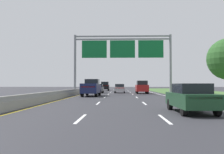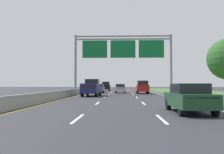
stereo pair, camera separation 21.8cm
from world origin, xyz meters
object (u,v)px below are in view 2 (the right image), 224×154
object	(u,v)px
car_silver_centre_lane_sedan	(120,88)
car_darkgreen_right_lane_sedan	(189,97)
pickup_truck_navy	(92,88)
car_black_left_lane_suv	(106,86)
car_grey_left_lane_sedan	(99,88)
overhead_sign_gantry	(123,52)
car_red_right_lane_suv	(142,87)

from	to	relation	value
car_silver_centre_lane_sedan	car_darkgreen_right_lane_sedan	bearing A→B (deg)	-171.95
pickup_truck_navy	car_black_left_lane_suv	xyz separation A→B (m)	(0.19, 26.31, 0.02)
pickup_truck_navy	car_grey_left_lane_sedan	world-z (taller)	pickup_truck_navy
overhead_sign_gantry	car_darkgreen_right_lane_sedan	world-z (taller)	overhead_sign_gantry
car_grey_left_lane_sedan	car_darkgreen_right_lane_sedan	world-z (taller)	same
overhead_sign_gantry	car_silver_centre_lane_sedan	xyz separation A→B (m)	(-0.43, 6.01, -5.71)
overhead_sign_gantry	car_black_left_lane_suv	bearing A→B (deg)	100.91
car_grey_left_lane_sedan	car_red_right_lane_suv	distance (m)	7.88
car_black_left_lane_suv	car_grey_left_lane_sedan	bearing A→B (deg)	177.95
car_darkgreen_right_lane_sedan	car_black_left_lane_suv	distance (m)	45.25
car_grey_left_lane_sedan	car_silver_centre_lane_sedan	world-z (taller)	same
pickup_truck_navy	car_red_right_lane_suv	bearing A→B (deg)	-36.93
car_darkgreen_right_lane_sedan	car_black_left_lane_suv	world-z (taller)	car_black_left_lane_suv
car_grey_left_lane_sedan	car_red_right_lane_suv	xyz separation A→B (m)	(7.44, -2.58, 0.28)
car_black_left_lane_suv	pickup_truck_navy	bearing A→B (deg)	178.92
pickup_truck_navy	car_darkgreen_right_lane_sedan	xyz separation A→B (m)	(7.50, -18.35, -0.26)
overhead_sign_gantry	car_black_left_lane_suv	xyz separation A→B (m)	(-3.88, 20.14, -5.43)
pickup_truck_navy	car_red_right_lane_suv	size ratio (longest dim) A/B	1.16
car_silver_centre_lane_sedan	car_black_left_lane_suv	distance (m)	14.55
car_darkgreen_right_lane_sedan	car_grey_left_lane_sedan	bearing A→B (deg)	13.14
car_grey_left_lane_sedan	pickup_truck_navy	bearing A→B (deg)	-179.97
pickup_truck_navy	car_darkgreen_right_lane_sedan	size ratio (longest dim) A/B	1.23
car_silver_centre_lane_sedan	car_darkgreen_right_lane_sedan	distance (m)	30.77
car_grey_left_lane_sedan	car_darkgreen_right_lane_sedan	distance (m)	31.00
car_silver_centre_lane_sedan	car_red_right_lane_suv	size ratio (longest dim) A/B	0.94
car_black_left_lane_suv	car_silver_centre_lane_sedan	bearing A→B (deg)	-166.93
pickup_truck_navy	car_black_left_lane_suv	size ratio (longest dim) A/B	1.16
overhead_sign_gantry	car_red_right_lane_suv	xyz separation A→B (m)	(3.20, 2.94, -5.43)
pickup_truck_navy	car_grey_left_lane_sedan	distance (m)	11.69
car_silver_centre_lane_sedan	car_red_right_lane_suv	xyz separation A→B (m)	(3.63, -3.07, 0.28)
overhead_sign_gantry	pickup_truck_navy	distance (m)	9.18
car_silver_centre_lane_sedan	car_black_left_lane_suv	bearing A→B (deg)	14.59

